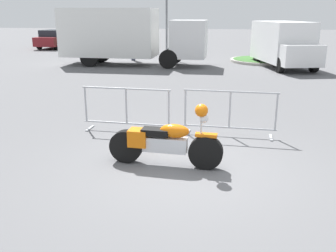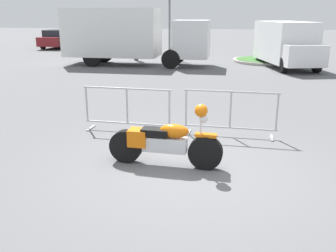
{
  "view_description": "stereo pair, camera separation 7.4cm",
  "coord_description": "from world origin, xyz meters",
  "px_view_note": "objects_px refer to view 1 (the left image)",
  "views": [
    {
      "loc": [
        0.52,
        -6.34,
        2.77
      ],
      "look_at": [
        -0.43,
        0.55,
        0.65
      ],
      "focal_mm": 40.0,
      "sensor_mm": 36.0,
      "label": 1
    },
    {
      "loc": [
        0.6,
        -6.33,
        2.77
      ],
      "look_at": [
        -0.43,
        0.55,
        0.65
      ],
      "focal_mm": 40.0,
      "sensor_mm": 36.0,
      "label": 2
    }
  ],
  "objects_px": {
    "motorcycle": "(165,142)",
    "pedestrian": "(133,45)",
    "crowd_barrier_near": "(126,109)",
    "parked_car_green": "(88,40)",
    "parked_car_maroon": "(55,39)",
    "box_truck": "(126,34)",
    "delivery_van": "(283,43)",
    "parked_car_silver": "(122,39)",
    "crowd_barrier_far": "(230,113)"
  },
  "relations": [
    {
      "from": "motorcycle",
      "to": "pedestrian",
      "type": "relative_size",
      "value": 1.28
    },
    {
      "from": "crowd_barrier_near",
      "to": "parked_car_green",
      "type": "distance_m",
      "value": 22.35
    },
    {
      "from": "crowd_barrier_near",
      "to": "pedestrian",
      "type": "height_order",
      "value": "pedestrian"
    },
    {
      "from": "motorcycle",
      "to": "pedestrian",
      "type": "bearing_deg",
      "value": 109.6
    },
    {
      "from": "parked_car_maroon",
      "to": "pedestrian",
      "type": "distance_m",
      "value": 10.67
    },
    {
      "from": "box_truck",
      "to": "delivery_van",
      "type": "height_order",
      "value": "box_truck"
    },
    {
      "from": "motorcycle",
      "to": "delivery_van",
      "type": "relative_size",
      "value": 0.41
    },
    {
      "from": "parked_car_green",
      "to": "motorcycle",
      "type": "bearing_deg",
      "value": -156.29
    },
    {
      "from": "delivery_van",
      "to": "box_truck",
      "type": "bearing_deg",
      "value": -101.44
    },
    {
      "from": "box_truck",
      "to": "pedestrian",
      "type": "relative_size",
      "value": 4.59
    },
    {
      "from": "box_truck",
      "to": "parked_car_green",
      "type": "height_order",
      "value": "box_truck"
    },
    {
      "from": "box_truck",
      "to": "parked_car_silver",
      "type": "distance_m",
      "value": 9.73
    },
    {
      "from": "crowd_barrier_far",
      "to": "box_truck",
      "type": "relative_size",
      "value": 0.28
    },
    {
      "from": "delivery_van",
      "to": "parked_car_maroon",
      "type": "xyz_separation_m",
      "value": [
        -16.38,
        8.77,
        -0.52
      ]
    },
    {
      "from": "crowd_barrier_far",
      "to": "parked_car_green",
      "type": "relative_size",
      "value": 0.54
    },
    {
      "from": "delivery_van",
      "to": "parked_car_maroon",
      "type": "distance_m",
      "value": 18.59
    },
    {
      "from": "crowd_barrier_near",
      "to": "pedestrian",
      "type": "relative_size",
      "value": 1.28
    },
    {
      "from": "crowd_barrier_far",
      "to": "parked_car_silver",
      "type": "bearing_deg",
      "value": 110.89
    },
    {
      "from": "crowd_barrier_far",
      "to": "parked_car_maroon",
      "type": "height_order",
      "value": "parked_car_maroon"
    },
    {
      "from": "crowd_barrier_near",
      "to": "delivery_van",
      "type": "bearing_deg",
      "value": 65.75
    },
    {
      "from": "parked_car_green",
      "to": "parked_car_silver",
      "type": "relative_size",
      "value": 0.95
    },
    {
      "from": "parked_car_maroon",
      "to": "pedestrian",
      "type": "bearing_deg",
      "value": -130.28
    },
    {
      "from": "crowd_barrier_near",
      "to": "parked_car_maroon",
      "type": "height_order",
      "value": "parked_car_maroon"
    },
    {
      "from": "box_truck",
      "to": "pedestrian",
      "type": "xyz_separation_m",
      "value": [
        -0.1,
        2.04,
        -0.72
      ]
    },
    {
      "from": "parked_car_maroon",
      "to": "parked_car_silver",
      "type": "bearing_deg",
      "value": -86.51
    },
    {
      "from": "parked_car_maroon",
      "to": "parked_car_green",
      "type": "bearing_deg",
      "value": -87.45
    },
    {
      "from": "crowd_barrier_near",
      "to": "delivery_van",
      "type": "distance_m",
      "value": 13.09
    },
    {
      "from": "crowd_barrier_far",
      "to": "pedestrian",
      "type": "bearing_deg",
      "value": 111.69
    },
    {
      "from": "crowd_barrier_near",
      "to": "parked_car_silver",
      "type": "bearing_deg",
      "value": 104.86
    },
    {
      "from": "parked_car_maroon",
      "to": "pedestrian",
      "type": "relative_size",
      "value": 2.51
    },
    {
      "from": "pedestrian",
      "to": "crowd_barrier_far",
      "type": "bearing_deg",
      "value": 74.6
    },
    {
      "from": "box_truck",
      "to": "crowd_barrier_near",
      "type": "bearing_deg",
      "value": -74.52
    },
    {
      "from": "delivery_van",
      "to": "parked_car_maroon",
      "type": "bearing_deg",
      "value": -131.74
    },
    {
      "from": "crowd_barrier_near",
      "to": "delivery_van",
      "type": "relative_size",
      "value": 0.41
    },
    {
      "from": "crowd_barrier_far",
      "to": "parked_car_green",
      "type": "bearing_deg",
      "value": 117.3
    },
    {
      "from": "parked_car_maroon",
      "to": "parked_car_silver",
      "type": "xyz_separation_m",
      "value": [
        5.46,
        0.24,
        -0.01
      ]
    },
    {
      "from": "crowd_barrier_far",
      "to": "motorcycle",
      "type": "bearing_deg",
      "value": -122.08
    },
    {
      "from": "delivery_van",
      "to": "motorcycle",
      "type": "bearing_deg",
      "value": -30.23
    },
    {
      "from": "crowd_barrier_far",
      "to": "parked_car_silver",
      "type": "relative_size",
      "value": 0.51
    },
    {
      "from": "box_truck",
      "to": "delivery_van",
      "type": "distance_m",
      "value": 8.28
    },
    {
      "from": "box_truck",
      "to": "crowd_barrier_far",
      "type": "bearing_deg",
      "value": -63.86
    },
    {
      "from": "parked_car_maroon",
      "to": "parked_car_silver",
      "type": "height_order",
      "value": "parked_car_maroon"
    },
    {
      "from": "delivery_van",
      "to": "crowd_barrier_far",
      "type": "bearing_deg",
      "value": -27.38
    },
    {
      "from": "box_truck",
      "to": "parked_car_green",
      "type": "relative_size",
      "value": 1.94
    },
    {
      "from": "parked_car_maroon",
      "to": "pedestrian",
      "type": "xyz_separation_m",
      "value": [
        8.01,
        -7.04,
        0.19
      ]
    },
    {
      "from": "delivery_van",
      "to": "parked_car_silver",
      "type": "relative_size",
      "value": 1.26
    },
    {
      "from": "crowd_barrier_near",
      "to": "crowd_barrier_far",
      "type": "height_order",
      "value": "same"
    },
    {
      "from": "box_truck",
      "to": "parked_car_silver",
      "type": "height_order",
      "value": "box_truck"
    },
    {
      "from": "delivery_van",
      "to": "parked_car_silver",
      "type": "distance_m",
      "value": 14.17
    },
    {
      "from": "crowd_barrier_near",
      "to": "parked_car_silver",
      "type": "distance_m",
      "value": 21.65
    }
  ]
}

